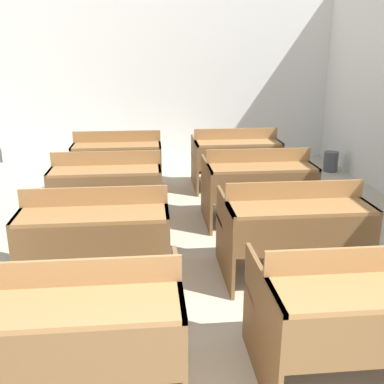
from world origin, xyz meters
name	(u,v)px	position (x,y,z in m)	size (l,w,h in m)	color
wall_back	(167,75)	(0.00, 7.25, 1.47)	(5.78, 0.06, 2.95)	silver
bench_front_left	(75,325)	(-0.77, 1.46, 0.46)	(1.16, 0.83, 0.85)	brown
bench_front_right	(361,309)	(0.84, 1.46, 0.46)	(1.16, 0.83, 0.85)	brown
bench_second_left	(97,233)	(-0.79, 2.75, 0.46)	(1.16, 0.83, 0.85)	brown
bench_second_right	(292,226)	(0.84, 2.75, 0.46)	(1.16, 0.83, 0.85)	brown
bench_third_left	(108,186)	(-0.81, 4.07, 0.46)	(1.16, 0.83, 0.85)	brown
bench_third_right	(257,183)	(0.85, 4.04, 0.46)	(1.16, 0.83, 0.85)	brown
bench_back_left	(118,159)	(-0.77, 5.34, 0.46)	(1.16, 0.83, 0.85)	brown
bench_back_right	(235,156)	(0.86, 5.37, 0.46)	(1.16, 0.83, 0.85)	brown
wastepaper_bin	(331,162)	(2.58, 6.12, 0.16)	(0.22, 0.22, 0.32)	#474C51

